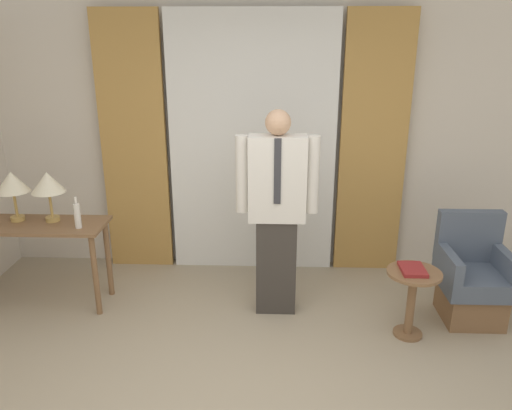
{
  "coord_description": "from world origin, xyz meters",
  "views": [
    {
      "loc": [
        0.21,
        -2.32,
        2.35
      ],
      "look_at": [
        0.07,
        1.47,
        1.04
      ],
      "focal_mm": 35.0,
      "sensor_mm": 36.0,
      "label": 1
    }
  ],
  "objects_px": {
    "side_table": "(412,293)",
    "bottle_near_edge": "(77,215)",
    "desk": "(34,237)",
    "table_lamp_right": "(48,184)",
    "person": "(277,207)",
    "book": "(413,269)",
    "armchair": "(472,281)",
    "table_lamp_left": "(12,183)"
  },
  "relations": [
    {
      "from": "bottle_near_edge",
      "to": "armchair",
      "type": "bearing_deg",
      "value": -0.29
    },
    {
      "from": "desk",
      "to": "table_lamp_left",
      "type": "xyz_separation_m",
      "value": [
        -0.16,
        0.07,
        0.47
      ]
    },
    {
      "from": "desk",
      "to": "person",
      "type": "relative_size",
      "value": 0.72
    },
    {
      "from": "desk",
      "to": "armchair",
      "type": "bearing_deg",
      "value": -1.53
    },
    {
      "from": "bottle_near_edge",
      "to": "desk",
      "type": "bearing_deg",
      "value": 169.25
    },
    {
      "from": "desk",
      "to": "side_table",
      "type": "distance_m",
      "value": 3.26
    },
    {
      "from": "desk",
      "to": "bottle_near_edge",
      "type": "relative_size",
      "value": 4.62
    },
    {
      "from": "table_lamp_right",
      "to": "desk",
      "type": "bearing_deg",
      "value": -155.95
    },
    {
      "from": "person",
      "to": "side_table",
      "type": "height_order",
      "value": "person"
    },
    {
      "from": "armchair",
      "to": "book",
      "type": "xyz_separation_m",
      "value": [
        -0.6,
        -0.29,
        0.24
      ]
    },
    {
      "from": "bottle_near_edge",
      "to": "side_table",
      "type": "relative_size",
      "value": 0.48
    },
    {
      "from": "desk",
      "to": "table_lamp_left",
      "type": "distance_m",
      "value": 0.5
    },
    {
      "from": "desk",
      "to": "bottle_near_edge",
      "type": "distance_m",
      "value": 0.52
    },
    {
      "from": "table_lamp_left",
      "to": "bottle_near_edge",
      "type": "relative_size",
      "value": 1.61
    },
    {
      "from": "bottle_near_edge",
      "to": "armchair",
      "type": "relative_size",
      "value": 0.3
    },
    {
      "from": "table_lamp_right",
      "to": "side_table",
      "type": "relative_size",
      "value": 0.77
    },
    {
      "from": "armchair",
      "to": "side_table",
      "type": "xyz_separation_m",
      "value": [
        -0.59,
        -0.3,
        0.04
      ]
    },
    {
      "from": "desk",
      "to": "table_lamp_right",
      "type": "distance_m",
      "value": 0.5
    },
    {
      "from": "table_lamp_left",
      "to": "book",
      "type": "bearing_deg",
      "value": -7.88
    },
    {
      "from": "desk",
      "to": "side_table",
      "type": "height_order",
      "value": "desk"
    },
    {
      "from": "side_table",
      "to": "table_lamp_right",
      "type": "bearing_deg",
      "value": 171.17
    },
    {
      "from": "table_lamp_right",
      "to": "person",
      "type": "xyz_separation_m",
      "value": [
        1.98,
        -0.11,
        -0.15
      ]
    },
    {
      "from": "desk",
      "to": "table_lamp_right",
      "type": "height_order",
      "value": "table_lamp_right"
    },
    {
      "from": "armchair",
      "to": "book",
      "type": "height_order",
      "value": "armchair"
    },
    {
      "from": "table_lamp_right",
      "to": "bottle_near_edge",
      "type": "relative_size",
      "value": 1.61
    },
    {
      "from": "table_lamp_left",
      "to": "bottle_near_edge",
      "type": "bearing_deg",
      "value": -14.39
    },
    {
      "from": "armchair",
      "to": "side_table",
      "type": "distance_m",
      "value": 0.66
    },
    {
      "from": "table_lamp_right",
      "to": "side_table",
      "type": "height_order",
      "value": "table_lamp_right"
    },
    {
      "from": "table_lamp_left",
      "to": "book",
      "type": "distance_m",
      "value": 3.44
    },
    {
      "from": "desk",
      "to": "table_lamp_left",
      "type": "height_order",
      "value": "table_lamp_left"
    },
    {
      "from": "side_table",
      "to": "bottle_near_edge",
      "type": "bearing_deg",
      "value": 173.4
    },
    {
      "from": "person",
      "to": "book",
      "type": "xyz_separation_m",
      "value": [
        1.07,
        -0.35,
        -0.38
      ]
    },
    {
      "from": "person",
      "to": "table_lamp_right",
      "type": "bearing_deg",
      "value": 176.77
    },
    {
      "from": "bottle_near_edge",
      "to": "book",
      "type": "bearing_deg",
      "value": -6.43
    },
    {
      "from": "desk",
      "to": "armchair",
      "type": "xyz_separation_m",
      "value": [
        3.81,
        -0.1,
        -0.3
      ]
    },
    {
      "from": "table_lamp_left",
      "to": "bottle_near_edge",
      "type": "distance_m",
      "value": 0.66
    },
    {
      "from": "table_lamp_right",
      "to": "book",
      "type": "relative_size",
      "value": 1.76
    },
    {
      "from": "bottle_near_edge",
      "to": "person",
      "type": "relative_size",
      "value": 0.15
    },
    {
      "from": "person",
      "to": "side_table",
      "type": "relative_size",
      "value": 3.11
    },
    {
      "from": "bottle_near_edge",
      "to": "side_table",
      "type": "distance_m",
      "value": 2.84
    },
    {
      "from": "table_lamp_left",
      "to": "desk",
      "type": "bearing_deg",
      "value": -24.05
    },
    {
      "from": "desk",
      "to": "person",
      "type": "height_order",
      "value": "person"
    }
  ]
}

